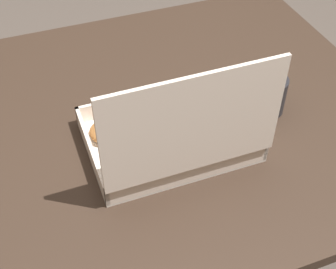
# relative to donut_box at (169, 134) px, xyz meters

# --- Properties ---
(dining_table) EXTENTS (1.21, 0.91, 0.75)m
(dining_table) POSITION_rel_donut_box_xyz_m (0.03, -0.12, -0.15)
(dining_table) COLOR #38281E
(dining_table) RESTS_ON ground_plane
(donut_box) EXTENTS (0.34, 0.26, 0.27)m
(donut_box) POSITION_rel_donut_box_xyz_m (0.00, 0.00, 0.00)
(donut_box) COLOR silver
(donut_box) RESTS_ON dining_table
(coffee_mug) EXTENTS (0.08, 0.08, 0.09)m
(coffee_mug) POSITION_rel_donut_box_xyz_m (-0.26, -0.05, -0.01)
(coffee_mug) COLOR #232328
(coffee_mug) RESTS_ON dining_table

